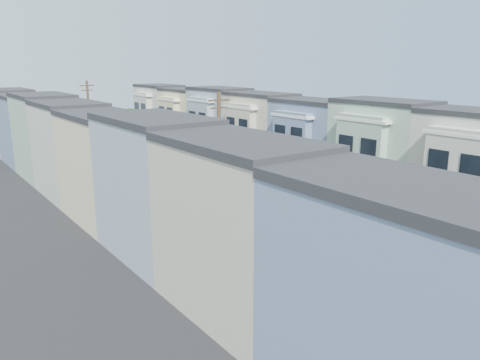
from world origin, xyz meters
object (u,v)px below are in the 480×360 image
at_px(fedex_truck, 223,168).
at_px(parked_left_c, 247,228).
at_px(parked_right_b, 388,218).
at_px(parked_right_c, 234,170).
at_px(utility_pole_far, 90,126).
at_px(tree_d, 129,134).
at_px(tree_b, 284,181).
at_px(lead_sedan, 176,163).
at_px(tree_a, 458,248).
at_px(tree_far_r, 183,128).
at_px(parked_left_a, 463,329).
at_px(tree_e, 82,129).
at_px(parked_right_a, 456,241).
at_px(parked_right_d, 172,152).
at_px(parked_left_d, 171,194).
at_px(parked_left_b, 356,278).
at_px(utility_pole_near, 220,166).
at_px(tree_c, 189,165).

bearing_deg(fedex_truck, parked_left_c, -110.13).
height_order(parked_right_b, parked_right_c, parked_right_b).
distance_m(utility_pole_far, parked_right_b, 33.97).
height_order(tree_d, parked_right_b, tree_d).
bearing_deg(tree_b, parked_left_c, 75.33).
xyz_separation_m(lead_sedan, parked_right_b, (3.29, -26.79, 0.02)).
bearing_deg(tree_a, tree_far_r, 73.80).
distance_m(tree_a, parked_left_a, 4.41).
xyz_separation_m(tree_e, parked_right_a, (11.20, -40.10, -3.91)).
bearing_deg(tree_far_r, parked_left_a, -104.57).
bearing_deg(tree_a, tree_e, 90.00).
xyz_separation_m(parked_left_c, parked_right_d, (9.80, 29.27, -0.07)).
height_order(utility_pole_far, fedex_truck, utility_pole_far).
distance_m(parked_left_d, parked_right_a, 23.24).
distance_m(tree_d, tree_far_r, 18.76).
bearing_deg(lead_sedan, parked_left_b, -100.99).
bearing_deg(fedex_truck, tree_b, -106.65).
bearing_deg(utility_pole_near, utility_pole_far, 90.00).
bearing_deg(parked_left_c, tree_b, -104.91).
relative_size(tree_b, parked_right_a, 1.86).
relative_size(fedex_truck, parked_right_d, 1.39).
distance_m(parked_left_b, parked_right_a, 9.80).
distance_m(utility_pole_near, parked_left_a, 17.69).
xyz_separation_m(tree_a, utility_pole_far, (0.00, 43.09, 0.35)).
distance_m(parked_left_d, parked_right_c, 10.64).
distance_m(tree_c, utility_pole_near, 4.15).
bearing_deg(tree_e, fedex_truck, -62.61).
bearing_deg(parked_left_b, utility_pole_far, 87.21).
bearing_deg(fedex_truck, parked_left_d, -153.75).
xyz_separation_m(tree_a, lead_sedan, (7.91, 38.10, -4.05)).
distance_m(tree_d, utility_pole_far, 10.86).
distance_m(tree_b, parked_right_d, 36.71).
bearing_deg(parked_left_b, lead_sedan, 73.55).
bearing_deg(parked_right_a, tree_c, 125.22).
bearing_deg(parked_left_a, lead_sedan, 83.61).
bearing_deg(parked_left_a, tree_a, -174.77).
distance_m(utility_pole_far, parked_left_b, 37.30).
relative_size(utility_pole_near, parked_left_a, 2.22).
xyz_separation_m(tree_c, tree_far_r, (13.20, 24.24, -0.91)).
bearing_deg(parked_right_b, parked_left_b, -145.88).
distance_m(tree_far_r, parked_left_a, 46.97).
distance_m(tree_far_r, utility_pole_far, 13.49).
relative_size(lead_sedan, parked_right_d, 1.13).
height_order(tree_d, parked_right_c, tree_d).
xyz_separation_m(utility_pole_far, parked_right_d, (11.20, 1.96, -4.49)).
distance_m(tree_e, parked_right_b, 36.65).
distance_m(tree_d, lead_sedan, 10.96).
bearing_deg(tree_far_r, tree_c, -118.57).
height_order(tree_b, tree_e, tree_b).
bearing_deg(parked_left_a, utility_pole_near, 98.02).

